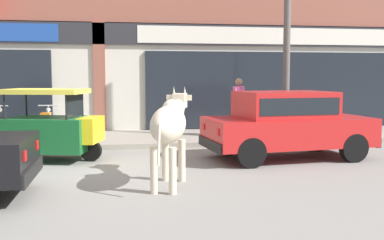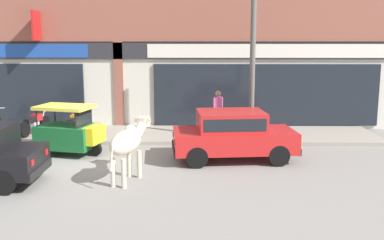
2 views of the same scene
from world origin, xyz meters
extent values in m
plane|color=gray|center=(0.00, 0.00, 0.00)|extent=(90.00, 90.00, 0.00)
cube|color=gray|center=(0.00, 3.67, 0.06)|extent=(19.00, 2.94, 0.13)
cube|color=beige|center=(0.00, 5.41, 1.70)|extent=(23.00, 0.55, 3.40)
cube|color=#28282D|center=(0.00, 5.10, 3.05)|extent=(22.08, 0.08, 0.64)
cube|color=#8E5142|center=(0.00, 5.12, 1.70)|extent=(0.36, 0.12, 3.40)
cube|color=black|center=(5.75, 5.09, 1.35)|extent=(8.74, 0.10, 2.40)
cube|color=silver|center=(5.75, 5.07, 3.05)|extent=(9.20, 0.05, 0.52)
cube|color=red|center=(-2.96, 4.69, 4.00)|extent=(0.08, 0.80, 1.10)
ellipsoid|color=beige|center=(1.36, -1.64, 1.02)|extent=(0.91, 1.49, 0.60)
sphere|color=beige|center=(1.44, -1.37, 1.25)|extent=(0.32, 0.32, 0.32)
cylinder|color=beige|center=(1.35, -1.18, 0.36)|extent=(0.12, 0.12, 0.72)
cylinder|color=beige|center=(1.62, -1.27, 0.36)|extent=(0.12, 0.12, 0.72)
cylinder|color=beige|center=(1.09, -2.01, 0.36)|extent=(0.12, 0.12, 0.72)
cylinder|color=beige|center=(1.36, -2.10, 0.36)|extent=(0.12, 0.12, 0.72)
cylinder|color=beige|center=(1.60, -0.86, 1.17)|extent=(0.37, 0.52, 0.43)
cube|color=beige|center=(1.68, -0.61, 1.34)|extent=(0.32, 0.41, 0.26)
cube|color=tan|center=(1.73, -0.44, 1.30)|extent=(0.19, 0.18, 0.14)
cone|color=beige|center=(1.57, -0.62, 1.52)|extent=(0.09, 0.13, 0.19)
cone|color=beige|center=(1.76, -0.68, 1.52)|extent=(0.09, 0.13, 0.19)
cube|color=beige|center=(1.50, -0.64, 1.40)|extent=(0.15, 0.08, 0.10)
cube|color=beige|center=(1.81, -0.73, 1.40)|extent=(0.15, 0.08, 0.10)
cylinder|color=beige|center=(1.14, -2.35, 0.80)|extent=(0.09, 0.17, 0.60)
cylinder|color=black|center=(-1.31, -2.61, 0.30)|extent=(0.60, 0.19, 0.60)
cylinder|color=black|center=(-1.32, -1.17, 0.30)|extent=(0.60, 0.19, 0.60)
cube|color=black|center=(-0.73, -1.88, 0.38)|extent=(0.13, 1.52, 0.20)
cube|color=red|center=(-0.70, -2.38, 0.70)|extent=(0.03, 0.16, 0.14)
cube|color=red|center=(-0.71, -1.39, 0.70)|extent=(0.03, 0.16, 0.14)
cylinder|color=black|center=(5.25, 1.28, 0.30)|extent=(0.62, 0.24, 0.60)
cylinder|color=black|center=(5.39, -0.15, 0.30)|extent=(0.62, 0.24, 0.60)
cylinder|color=black|center=(2.96, 1.05, 0.30)|extent=(0.62, 0.24, 0.60)
cylinder|color=black|center=(3.10, -0.38, 0.30)|extent=(0.62, 0.24, 0.60)
cube|color=red|center=(4.17, 0.45, 0.60)|extent=(3.64, 1.94, 0.60)
cube|color=red|center=(4.08, 0.44, 1.18)|extent=(2.04, 1.62, 0.56)
cube|color=black|center=(4.08, 0.44, 1.18)|extent=(1.89, 1.63, 0.35)
cube|color=black|center=(5.90, 0.62, 0.38)|extent=(0.27, 1.52, 0.20)
cube|color=black|center=(2.45, 0.27, 0.38)|extent=(0.27, 1.52, 0.20)
sphere|color=silver|center=(5.88, 1.10, 0.68)|extent=(0.14, 0.14, 0.14)
sphere|color=silver|center=(5.97, 0.15, 0.68)|extent=(0.14, 0.14, 0.14)
cube|color=red|center=(2.38, 0.77, 0.70)|extent=(0.05, 0.16, 0.14)
cube|color=red|center=(2.48, -0.22, 0.70)|extent=(0.05, 0.16, 0.14)
cylinder|color=black|center=(-0.02, 0.83, 0.22)|extent=(0.46, 0.22, 0.44)
cylinder|color=black|center=(-1.40, 1.71, 0.22)|extent=(0.46, 0.22, 0.44)
cylinder|color=black|center=(-1.65, 0.71, 0.22)|extent=(0.46, 0.22, 0.44)
cube|color=#19602D|center=(-0.89, 1.05, 0.57)|extent=(1.94, 1.54, 0.70)
cube|color=yellow|center=(-0.02, 0.83, 0.67)|extent=(0.56, 0.93, 0.52)
cylinder|color=black|center=(-0.22, 1.39, 1.19)|extent=(0.04, 0.04, 0.55)
cylinder|color=black|center=(-0.46, 0.44, 1.19)|extent=(0.04, 0.04, 0.55)
cylinder|color=black|center=(-1.46, 1.70, 1.19)|extent=(0.04, 0.04, 0.55)
cylinder|color=black|center=(-1.70, 0.75, 1.19)|extent=(0.04, 0.04, 0.55)
cube|color=#DBCC42|center=(-0.94, 1.06, 1.47)|extent=(1.83, 1.46, 0.10)
cube|color=black|center=(-0.34, 0.91, 1.19)|extent=(0.25, 0.91, 0.50)
cylinder|color=black|center=(-2.62, 4.01, 0.41)|extent=(0.22, 0.57, 0.56)
cylinder|color=black|center=(-2.90, 2.79, 0.41)|extent=(0.22, 0.57, 0.56)
cube|color=#B2B5BA|center=(-2.77, 3.38, 0.45)|extent=(0.27, 0.36, 0.24)
cube|color=red|center=(-2.73, 3.54, 0.71)|extent=(0.32, 0.44, 0.24)
cube|color=black|center=(-2.82, 3.15, 0.69)|extent=(0.33, 0.56, 0.12)
cylinder|color=#B2B5BA|center=(-2.63, 3.95, 0.71)|extent=(0.10, 0.27, 0.59)
cylinder|color=#B2B5BA|center=(-2.63, 3.99, 0.99)|extent=(0.51, 0.15, 0.03)
sphere|color=silver|center=(-2.61, 4.05, 0.87)|extent=(0.12, 0.12, 0.12)
cylinder|color=#B2B5BA|center=(-2.95, 3.05, 0.37)|extent=(0.17, 0.48, 0.06)
cylinder|color=black|center=(-1.34, 3.96, 0.41)|extent=(0.11, 0.56, 0.56)
cylinder|color=black|center=(-1.31, 2.71, 0.41)|extent=(0.11, 0.56, 0.56)
cube|color=#B2B5BA|center=(-1.33, 3.32, 0.45)|extent=(0.21, 0.32, 0.24)
cube|color=orange|center=(-1.33, 3.48, 0.71)|extent=(0.25, 0.40, 0.24)
cube|color=black|center=(-1.32, 3.08, 0.69)|extent=(0.23, 0.52, 0.12)
cylinder|color=#B2B5BA|center=(-1.34, 3.90, 0.71)|extent=(0.05, 0.27, 0.59)
cylinder|color=#B2B5BA|center=(-1.34, 3.94, 0.99)|extent=(0.52, 0.04, 0.03)
sphere|color=silver|center=(-1.34, 4.00, 0.87)|extent=(0.12, 0.12, 0.12)
cylinder|color=#B2B5BA|center=(-1.43, 2.95, 0.37)|extent=(0.07, 0.48, 0.06)
cylinder|color=#2D2D33|center=(3.87, 3.25, 0.54)|extent=(0.11, 0.11, 0.82)
cylinder|color=#2D2D33|center=(3.75, 3.11, 0.54)|extent=(0.11, 0.11, 0.82)
cylinder|color=#DB5B93|center=(3.81, 3.18, 1.23)|extent=(0.32, 0.32, 0.56)
cylinder|color=#DB5B93|center=(3.95, 3.34, 1.20)|extent=(0.08, 0.08, 0.56)
cylinder|color=#DB5B93|center=(3.67, 3.02, 1.20)|extent=(0.08, 0.08, 0.56)
sphere|color=tan|center=(3.81, 3.18, 1.63)|extent=(0.20, 0.20, 0.20)
cylinder|color=#595651|center=(4.90, 2.50, 3.07)|extent=(0.18, 0.18, 5.89)
camera|label=1|loc=(0.59, -8.72, 1.79)|focal=42.00mm
camera|label=2|loc=(3.17, -12.35, 3.54)|focal=42.00mm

